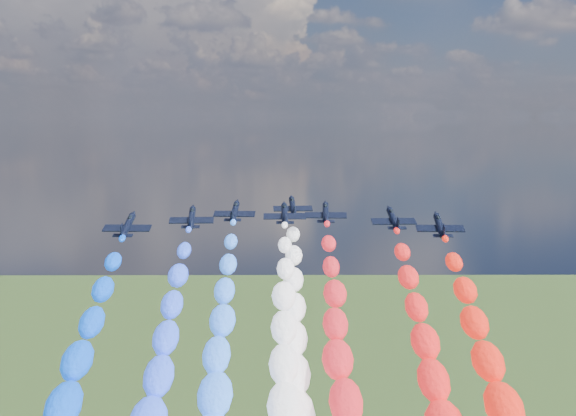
{
  "coord_description": "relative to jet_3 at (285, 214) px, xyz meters",
  "views": [
    {
      "loc": [
        -0.73,
        -136.99,
        118.06
      ],
      "look_at": [
        0.0,
        4.0,
        100.46
      ],
      "focal_mm": 45.34,
      "sensor_mm": 36.0,
      "label": 1
    }
  ],
  "objects": [
    {
      "name": "jet_6",
      "position": [
        21.14,
        -7.35,
        0.0
      ],
      "size": [
        9.34,
        12.29,
        6.18
      ],
      "primitive_type": null,
      "rotation": [
        0.33,
        0.0,
        0.06
      ],
      "color": "black"
    },
    {
      "name": "jet_2",
      "position": [
        -10.48,
        3.86,
        0.0
      ],
      "size": [
        9.27,
        12.24,
        6.18
      ],
      "primitive_type": null,
      "rotation": [
        0.33,
        0.0,
        -0.05
      ],
      "color": "black"
    },
    {
      "name": "jet_0",
      "position": [
        -28.72,
        -15.79,
        0.0
      ],
      "size": [
        9.03,
        12.07,
        6.18
      ],
      "primitive_type": null,
      "rotation": [
        0.33,
        0.0,
        -0.03
      ],
      "color": "black"
    },
    {
      "name": "jet_3",
      "position": [
        0.0,
        0.0,
        0.0
      ],
      "size": [
        8.93,
        12.0,
        6.18
      ],
      "primitive_type": null,
      "rotation": [
        0.33,
        0.0,
        0.02
      ],
      "color": "black"
    },
    {
      "name": "jet_7",
      "position": [
        28.27,
        -16.47,
        0.0
      ],
      "size": [
        9.17,
        12.17,
        6.18
      ],
      "primitive_type": null,
      "rotation": [
        0.33,
        0.0,
        -0.05
      ],
      "color": "black"
    },
    {
      "name": "trail_4",
      "position": [
        1.8,
        -38.77,
        -25.86
      ],
      "size": [
        7.25,
        100.9,
        55.79
      ],
      "primitive_type": null,
      "color": "white"
    },
    {
      "name": "jet_5",
      "position": [
        8.49,
        1.6,
        0.0
      ],
      "size": [
        9.2,
        12.19,
        6.18
      ],
      "primitive_type": null,
      "rotation": [
        0.33,
        0.0,
        -0.05
      ],
      "color": "black"
    },
    {
      "name": "jet_1",
      "position": [
        -18.31,
        -5.63,
        0.0
      ],
      "size": [
        9.33,
        12.28,
        6.18
      ],
      "primitive_type": null,
      "rotation": [
        0.33,
        0.0,
        0.06
      ],
      "color": "black"
    },
    {
      "name": "jet_4",
      "position": [
        1.8,
        12.71,
        0.0
      ],
      "size": [
        9.32,
        12.28,
        6.18
      ],
      "primitive_type": null,
      "rotation": [
        0.33,
        0.0,
        0.06
      ],
      "color": "black"
    }
  ]
}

